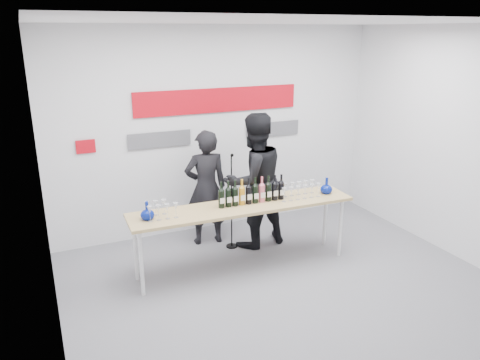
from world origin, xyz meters
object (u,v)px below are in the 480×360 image
object	(u,v)px
presenter_left	(206,188)
presenter_right	(254,181)
mic_stand	(232,219)
tasting_table	(243,210)

from	to	relation	value
presenter_left	presenter_right	size ratio (longest dim) A/B	0.87
mic_stand	presenter_right	bearing A→B (deg)	-7.33
presenter_left	mic_stand	bearing A→B (deg)	136.75
presenter_left	presenter_right	distance (m)	0.68
presenter_right	tasting_table	bearing A→B (deg)	46.29
tasting_table	mic_stand	world-z (taller)	mic_stand
presenter_left	presenter_right	bearing A→B (deg)	156.85
presenter_right	mic_stand	world-z (taller)	presenter_right
presenter_right	mic_stand	distance (m)	0.62
tasting_table	mic_stand	size ratio (longest dim) A/B	2.10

